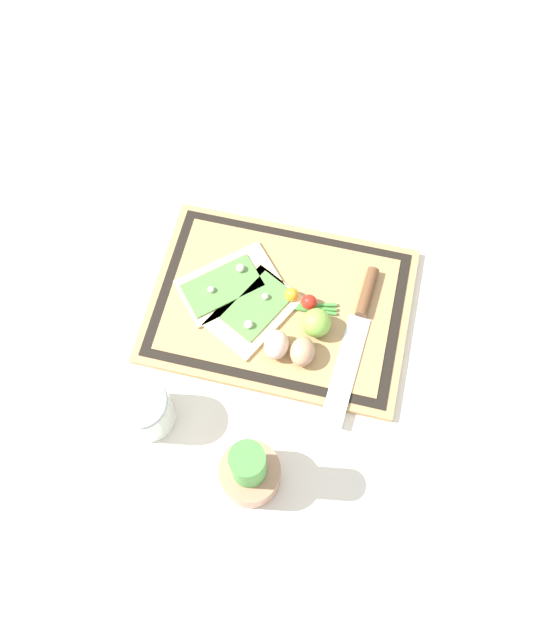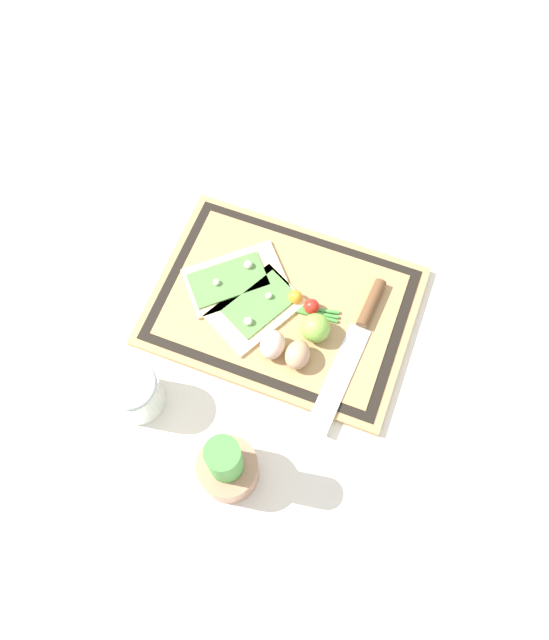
% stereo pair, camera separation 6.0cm
% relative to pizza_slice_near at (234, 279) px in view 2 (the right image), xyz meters
% --- Properties ---
extents(ground_plane, '(6.00, 6.00, 0.00)m').
position_rel_pizza_slice_near_xyz_m(ground_plane, '(-0.11, 0.01, -0.02)').
color(ground_plane, silver).
extents(cutting_board, '(0.48, 0.35, 0.02)m').
position_rel_pizza_slice_near_xyz_m(cutting_board, '(-0.11, 0.01, -0.01)').
color(cutting_board, tan).
rests_on(cutting_board, ground_plane).
extents(pizza_slice_near, '(0.21, 0.20, 0.02)m').
position_rel_pizza_slice_near_xyz_m(pizza_slice_near, '(0.00, 0.00, 0.00)').
color(pizza_slice_near, beige).
rests_on(pizza_slice_near, cutting_board).
extents(pizza_slice_far, '(0.17, 0.20, 0.02)m').
position_rel_pizza_slice_near_xyz_m(pizza_slice_far, '(-0.06, 0.04, 0.00)').
color(pizza_slice_far, beige).
rests_on(pizza_slice_far, cutting_board).
extents(knife, '(0.06, 0.32, 0.02)m').
position_rel_pizza_slice_near_xyz_m(knife, '(-0.26, 0.01, 0.00)').
color(knife, silver).
rests_on(knife, cutting_board).
extents(egg_brown, '(0.04, 0.05, 0.04)m').
position_rel_pizza_slice_near_xyz_m(egg_brown, '(-0.17, 0.11, 0.02)').
color(egg_brown, tan).
rests_on(egg_brown, cutting_board).
extents(egg_pink, '(0.04, 0.05, 0.04)m').
position_rel_pizza_slice_near_xyz_m(egg_pink, '(-0.12, 0.11, 0.02)').
color(egg_pink, beige).
rests_on(egg_pink, cutting_board).
extents(lime, '(0.05, 0.05, 0.05)m').
position_rel_pizza_slice_near_xyz_m(lime, '(-0.18, 0.05, 0.02)').
color(lime, '#7FB742').
rests_on(lime, cutting_board).
extents(cherry_tomato_red, '(0.03, 0.03, 0.03)m').
position_rel_pizza_slice_near_xyz_m(cherry_tomato_red, '(-0.16, 0.01, 0.01)').
color(cherry_tomato_red, red).
rests_on(cherry_tomato_red, cutting_board).
extents(cherry_tomato_yellow, '(0.03, 0.03, 0.03)m').
position_rel_pizza_slice_near_xyz_m(cherry_tomato_yellow, '(-0.12, -0.00, 0.01)').
color(cherry_tomato_yellow, gold).
rests_on(cherry_tomato_yellow, cutting_board).
extents(scallion_bunch, '(0.25, 0.06, 0.01)m').
position_rel_pizza_slice_near_xyz_m(scallion_bunch, '(-0.09, 0.02, -0.00)').
color(scallion_bunch, '#47933D').
rests_on(scallion_bunch, cutting_board).
extents(herb_pot, '(0.10, 0.10, 0.18)m').
position_rel_pizza_slice_near_xyz_m(herb_pot, '(-0.13, 0.34, 0.04)').
color(herb_pot, '#AD7A5B').
rests_on(herb_pot, ground_plane).
extents(sauce_jar, '(0.09, 0.09, 0.10)m').
position_rel_pizza_slice_near_xyz_m(sauce_jar, '(0.07, 0.28, 0.02)').
color(sauce_jar, silver).
rests_on(sauce_jar, ground_plane).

